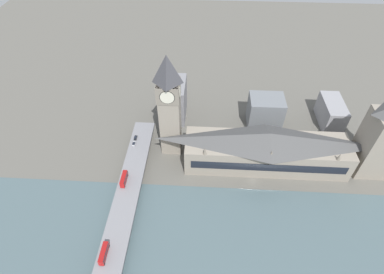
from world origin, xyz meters
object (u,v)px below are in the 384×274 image
parliament_hall (267,149)px  clock_tower (169,104)px  double_decker_bus_lead (124,179)px  car_southbound_lead (134,144)px  double_decker_bus_rear (104,253)px  road_bridge (118,230)px  victoria_tower (382,139)px  car_southbound_mid (136,138)px

parliament_hall → clock_tower: size_ratio=1.44×
clock_tower → double_decker_bus_lead: (-35.57, 24.50, -28.77)m
double_decker_bus_lead → clock_tower: bearing=-34.6°
clock_tower → car_southbound_lead: clock_tower is taller
double_decker_bus_lead → parliament_hall: bearing=-74.0°
double_decker_bus_rear → road_bridge: bearing=-12.3°
clock_tower → double_decker_bus_rear: clock_tower is taller
victoria_tower → car_southbound_mid: (12.05, 150.65, -19.47)m
parliament_hall → victoria_tower: size_ratio=1.79×
clock_tower → car_southbound_mid: size_ratio=16.48×
road_bridge → double_decker_bus_rear: size_ratio=15.83×
double_decker_bus_lead → car_southbound_mid: bearing=0.6°
parliament_hall → car_southbound_mid: (12.10, 86.08, -6.47)m
victoria_tower → car_southbound_lead: bearing=87.6°
victoria_tower → car_southbound_mid: victoria_tower is taller
road_bridge → double_decker_bus_lead: size_ratio=16.40×
clock_tower → double_decker_bus_lead: clock_tower is taller
clock_tower → victoria_tower: clock_tower is taller
double_decker_bus_rear → car_southbound_lead: double_decker_bus_rear is taller
clock_tower → car_southbound_lead: bearing=100.9°
parliament_hall → car_southbound_lead: size_ratio=24.21×
parliament_hall → double_decker_bus_lead: (-24.49, 85.67, -4.49)m
double_decker_bus_rear → car_southbound_lead: size_ratio=2.52×
clock_tower → car_southbound_lead: size_ratio=16.86×
double_decker_bus_rear → car_southbound_mid: 81.47m
double_decker_bus_lead → victoria_tower: bearing=-80.7°
parliament_hall → road_bridge: bearing=123.7°
clock_tower → car_southbound_mid: bearing=87.7°
clock_tower → victoria_tower: 126.73m
double_decker_bus_lead → car_southbound_lead: (30.77, 0.38, -1.98)m
road_bridge → double_decker_bus_rear: bearing=167.7°
clock_tower → double_decker_bus_lead: 51.90m
clock_tower → car_southbound_mid: 39.59m
car_southbound_lead → car_southbound_mid: size_ratio=0.98×
clock_tower → car_southbound_lead: 39.85m
parliament_hall → car_southbound_lead: bearing=85.8°
victoria_tower → parliament_hall: bearing=90.0°
parliament_hall → car_southbound_lead: parliament_hall is taller
car_southbound_mid → clock_tower: bearing=-92.3°
victoria_tower → double_decker_bus_lead: (-24.54, 150.25, -17.48)m
clock_tower → double_decker_bus_rear: size_ratio=6.70×
road_bridge → parliament_hall: bearing=-56.3°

